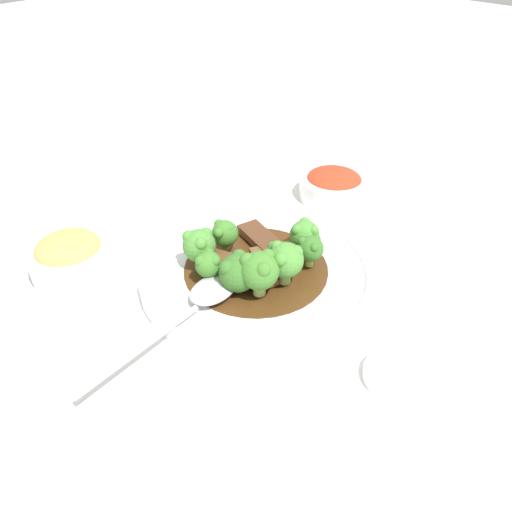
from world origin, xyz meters
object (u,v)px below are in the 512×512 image
at_px(beef_strip_1, 227,262).
at_px(broccoli_floret_1, 305,234).
at_px(broccoli_floret_6, 259,270).
at_px(broccoli_floret_8, 279,257).
at_px(broccoli_floret_0, 310,248).
at_px(beef_strip_3, 279,253).
at_px(broccoli_floret_4, 238,272).
at_px(broccoli_floret_3, 199,245).
at_px(main_plate, 256,271).
at_px(beef_strip_2, 261,238).
at_px(broccoli_floret_7, 209,264).
at_px(serving_spoon, 205,299).
at_px(broccoli_floret_2, 222,234).
at_px(beef_strip_0, 255,272).
at_px(broccoli_floret_5, 284,260).
at_px(side_bowl_appetizer, 70,257).
at_px(sauce_dish, 396,374).
at_px(side_bowl_kimchi, 333,185).

bearing_deg(beef_strip_1, broccoli_floret_1, -27.77).
height_order(broccoli_floret_6, broccoli_floret_8, broccoli_floret_6).
bearing_deg(broccoli_floret_0, beef_strip_3, 105.43).
xyz_separation_m(beef_strip_1, broccoli_floret_4, (-0.02, -0.04, 0.02)).
bearing_deg(broccoli_floret_3, main_plate, -50.33).
relative_size(beef_strip_2, broccoli_floret_4, 1.68).
height_order(beef_strip_2, broccoli_floret_6, broccoli_floret_6).
relative_size(beef_strip_3, broccoli_floret_7, 2.01).
bearing_deg(serving_spoon, main_plate, 3.09).
xyz_separation_m(beef_strip_3, broccoli_floret_0, (0.01, -0.04, 0.02)).
bearing_deg(main_plate, broccoli_floret_7, 158.00).
distance_m(broccoli_floret_0, broccoli_floret_4, 0.10).
relative_size(beef_strip_3, broccoli_floret_2, 1.89).
xyz_separation_m(beef_strip_0, broccoli_floret_3, (-0.03, 0.07, 0.03)).
bearing_deg(beef_strip_0, broccoli_floret_4, -172.30).
bearing_deg(broccoli_floret_5, serving_spoon, 154.70).
height_order(broccoli_floret_7, side_bowl_appetizer, same).
bearing_deg(sauce_dish, serving_spoon, 107.83).
relative_size(broccoli_floret_1, sauce_dish, 0.63).
bearing_deg(broccoli_floret_4, broccoli_floret_1, -3.55).
bearing_deg(broccoli_floret_4, main_plate, 18.33).
bearing_deg(beef_strip_3, broccoli_floret_0, -74.57).
bearing_deg(broccoli_floret_0, broccoli_floret_2, 116.31).
xyz_separation_m(broccoli_floret_3, broccoli_floret_8, (0.05, -0.08, -0.01)).
xyz_separation_m(beef_strip_1, side_bowl_kimchi, (0.26, 0.02, -0.00)).
relative_size(broccoli_floret_4, broccoli_floret_8, 1.19).
bearing_deg(beef_strip_3, beef_strip_0, -175.99).
distance_m(beef_strip_3, side_bowl_appetizer, 0.26).
bearing_deg(broccoli_floret_1, broccoli_floret_0, -129.52).
bearing_deg(broccoli_floret_2, broccoli_floret_1, -46.80).
xyz_separation_m(broccoli_floret_4, serving_spoon, (-0.04, 0.01, -0.02)).
height_order(beef_strip_1, broccoli_floret_3, broccoli_floret_3).
bearing_deg(beef_strip_1, broccoli_floret_3, 125.63).
height_order(broccoli_floret_4, broccoli_floret_8, broccoli_floret_4).
bearing_deg(broccoli_floret_0, broccoli_floret_7, 145.40).
xyz_separation_m(beef_strip_2, broccoli_floret_4, (-0.09, -0.05, 0.02)).
distance_m(beef_strip_1, side_bowl_appetizer, 0.20).
bearing_deg(beef_strip_0, broccoli_floret_5, -72.79).
bearing_deg(broccoli_floret_8, beef_strip_2, 60.75).
xyz_separation_m(broccoli_floret_0, broccoli_floret_8, (-0.04, 0.02, -0.00)).
xyz_separation_m(beef_strip_0, broccoli_floret_2, (0.01, 0.07, 0.02)).
distance_m(broccoli_floret_3, sauce_dish, 0.27).
bearing_deg(main_plate, beef_strip_1, 133.48).
height_order(main_plate, beef_strip_2, beef_strip_2).
bearing_deg(main_plate, broccoli_floret_1, -18.42).
distance_m(broccoli_floret_6, sauce_dish, 0.18).
bearing_deg(beef_strip_2, broccoli_floret_8, -119.25).
height_order(beef_strip_1, broccoli_floret_0, broccoli_floret_0).
relative_size(broccoli_floret_1, broccoli_floret_7, 1.10).
relative_size(beef_strip_0, beef_strip_3, 0.91).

